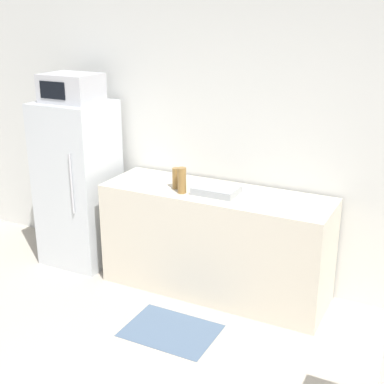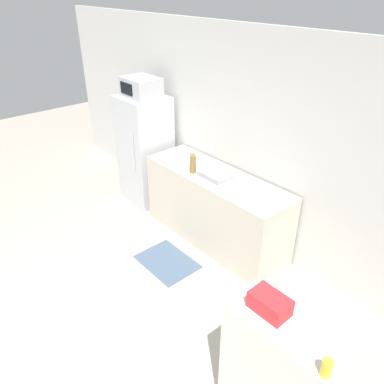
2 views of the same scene
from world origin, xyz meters
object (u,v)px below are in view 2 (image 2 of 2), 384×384
object	(u,v)px
jar	(326,368)
bottle_tall	(193,164)
bottle_short	(193,161)
basket	(270,304)
refrigerator	(145,150)
microwave	(141,87)

from	to	relation	value
jar	bottle_tall	bearing A→B (deg)	153.23
bottle_short	jar	distance (m)	3.02
bottle_short	basket	bearing A→B (deg)	-29.79
refrigerator	bottle_short	world-z (taller)	refrigerator
basket	bottle_tall	bearing A→B (deg)	150.74
microwave	bottle_tall	xyz separation A→B (m)	(1.21, -0.13, -0.68)
jar	refrigerator	bearing A→B (deg)	159.33
refrigerator	microwave	size ratio (longest dim) A/B	3.18
microwave	bottle_short	size ratio (longest dim) A/B	2.76
refrigerator	bottle_short	distance (m)	1.13
basket	jar	distance (m)	0.51
bottle_short	jar	world-z (taller)	jar
microwave	refrigerator	bearing A→B (deg)	71.99
refrigerator	microwave	distance (m)	0.93
bottle_tall	bottle_short	world-z (taller)	bottle_tall
microwave	bottle_short	world-z (taller)	microwave
bottle_tall	bottle_short	size ratio (longest dim) A/B	1.21
bottle_tall	microwave	bearing A→B (deg)	174.02
bottle_tall	basket	bearing A→B (deg)	-29.26
bottle_tall	jar	size ratio (longest dim) A/B	1.91
bottle_short	jar	bearing A→B (deg)	-27.31
bottle_short	refrigerator	bearing A→B (deg)	177.67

